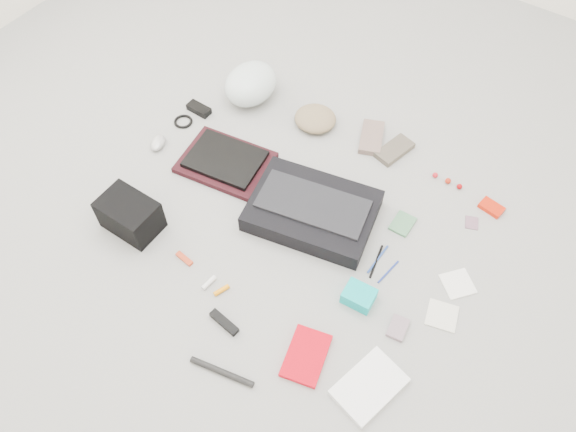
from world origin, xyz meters
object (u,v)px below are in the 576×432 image
Objects in this scene: accordion_wallet at (359,296)px; camera_bag at (130,215)px; laptop at (225,159)px; bike_helmet at (251,84)px; book_red at (306,356)px; messenger_bag at (312,211)px.

camera_bag is at bearing -170.95° from accordion_wallet.
bike_helmet reaches higher than laptop.
accordion_wallet is at bearing -34.26° from bike_helmet.
accordion_wallet is (0.82, -0.24, -0.01)m from laptop.
bike_helmet is 1.33m from book_red.
camera_bag reaches higher than book_red.
bike_helmet is at bearing 93.06° from camera_bag.
book_red is (0.31, -0.52, -0.03)m from messenger_bag.
bike_helmet is at bearing 133.59° from messenger_bag.
book_red is at bearing -71.18° from messenger_bag.
laptop is at bearing 158.81° from accordion_wallet.
camera_bag is (-0.11, -0.47, 0.04)m from laptop.
bike_helmet reaches higher than accordion_wallet.
bike_helmet is at bearing 120.72° from book_red.
bike_helmet reaches higher than messenger_bag.
laptop is 1.12× the size of bike_helmet.
camera_bag reaches higher than messenger_bag.
messenger_bag is at bearing 142.93° from accordion_wallet.
laptop is at bearing 131.28° from book_red.
laptop is 1.59× the size of book_red.
laptop is (-0.47, 0.02, -0.00)m from messenger_bag.
book_red is (0.78, -0.54, -0.03)m from laptop.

